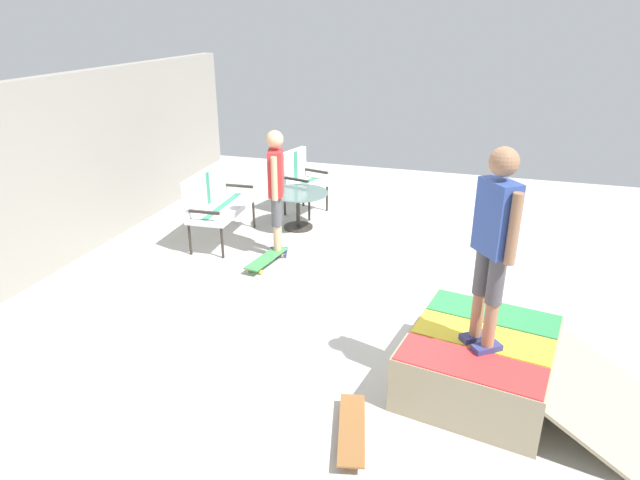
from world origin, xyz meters
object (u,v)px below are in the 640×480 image
Objects in this scene: patio_chair_near_house at (300,176)px; patio_table at (298,203)px; person_skater at (494,237)px; skateboard_spare at (352,429)px; skate_ramp at (483,363)px; skateboard_by_bench at (267,259)px; person_watching at (276,185)px; patio_bench at (214,199)px.

patio_chair_near_house reaches higher than patio_table.
person_skater reaches higher than skateboard_spare.
skate_ramp is 4.95m from patio_chair_near_house.
patio_table reaches higher than skateboard_by_bench.
person_watching reaches higher than patio_chair_near_house.
patio_chair_near_house is at bearing 8.81° from person_watching.
skateboard_by_bench is at bearing 53.96° from person_skater.
skate_ramp reaches higher than skateboard_by_bench.
skateboard_by_bench is at bearing -173.25° from patio_chair_near_house.
patio_table is at bearing 39.38° from person_skater.
person_watching is (-1.02, -0.06, 0.58)m from patio_table.
patio_chair_near_house is 0.60× the size of person_watching.
person_watching reaches higher than skate_ramp.
patio_chair_near_house is at bearing -27.06° from patio_bench.
person_watching reaches higher than skateboard_spare.
person_watching is at bearing 49.07° from person_skater.
person_watching is (2.19, 2.74, 0.73)m from skate_ramp.
skateboard_spare is at bearing -156.87° from patio_chair_near_house.
patio_bench is at bearing 152.94° from patio_chair_near_house.
person_watching is 3.59m from person_skater.
person_skater reaches higher than skateboard_by_bench.
patio_table is 1.17m from person_watching.
person_skater is 3.63m from skateboard_by_bench.
patio_chair_near_house is (3.92, 3.01, 0.35)m from skate_ramp.
skateboard_by_bench is (-0.60, -1.01, -0.53)m from patio_bench.
skateboard_by_bench is at bearing -178.38° from patio_table.
patio_bench is 1.12m from person_watching.
patio_chair_near_house reaches higher than skateboard_spare.
patio_chair_near_house is 1.24× the size of skateboard_by_bench.
patio_table is at bearing 1.62° from skateboard_by_bench.
skateboard_by_bench is (1.83, 2.76, -0.17)m from skate_ramp.
patio_table is (-0.71, -0.21, -0.21)m from patio_chair_near_house.
skateboard_spare is at bearing -155.75° from patio_table.
skateboard_by_bench is (-2.09, -0.25, -0.53)m from patio_chair_near_house.
patio_chair_near_house reaches higher than skateboard_by_bench.
patio_bench is 1.25× the size of patio_chair_near_house.
skateboard_by_bench is at bearing 56.47° from skate_ramp.
skateboard_spare is (-2.77, -1.83, 0.00)m from skateboard_by_bench.
patio_chair_near_house is 0.77m from patio_table.
skateboard_spare is (-0.94, 0.93, -0.17)m from skate_ramp.
patio_chair_near_house is 5.10m from person_skater.
person_skater is at bearing -48.03° from skateboard_spare.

